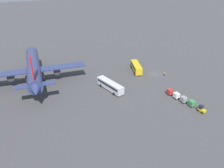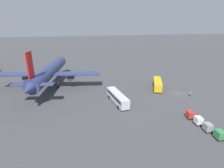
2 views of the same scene
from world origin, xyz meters
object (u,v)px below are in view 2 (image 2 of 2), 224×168
object	(u,v)px
worker_person	(190,94)
cargo_cart_white	(198,120)
cargo_cart_green	(220,134)
cargo_cart_grey	(208,127)
airplane	(49,72)
shuttle_bus_far	(117,97)
cargo_cart_red	(190,114)
shuttle_bus_near	(157,84)

from	to	relation	value
worker_person	cargo_cart_white	world-z (taller)	cargo_cart_white
cargo_cart_green	cargo_cart_grey	world-z (taller)	same
airplane	worker_person	world-z (taller)	airplane
worker_person	cargo_cart_green	distance (m)	23.57
shuttle_bus_far	cargo_cart_grey	distance (m)	25.80
airplane	cargo_cart_white	world-z (taller)	airplane
cargo_cart_white	cargo_cart_red	size ratio (longest dim) A/B	1.00
worker_person	shuttle_bus_far	bearing A→B (deg)	87.33
shuttle_bus_near	cargo_cart_white	world-z (taller)	shuttle_bus_near
airplane	cargo_cart_white	distance (m)	53.43
airplane	shuttle_bus_near	world-z (taller)	airplane
cargo_cart_green	cargo_cart_red	bearing A→B (deg)	3.54
cargo_cart_grey	cargo_cart_green	bearing A→B (deg)	-172.81
shuttle_bus_far	cargo_cart_green	distance (m)	28.44
airplane	shuttle_bus_far	xyz separation A→B (m)	(-20.31, -21.79, -4.23)
airplane	cargo_cart_red	bearing A→B (deg)	-120.83
shuttle_bus_far	cargo_cart_red	size ratio (longest dim) A/B	5.90
worker_person	cargo_cart_grey	size ratio (longest dim) A/B	0.79
shuttle_bus_far	cargo_cart_red	world-z (taller)	shuttle_bus_far
cargo_cart_white	shuttle_bus_far	bearing A→B (deg)	43.66
cargo_cart_green	cargo_cart_white	xyz separation A→B (m)	(6.07, 0.51, 0.00)
shuttle_bus_far	cargo_cart_grey	bearing A→B (deg)	-147.84
shuttle_bus_near	worker_person	xyz separation A→B (m)	(-9.92, -7.23, -1.11)
airplane	cargo_cart_green	world-z (taller)	airplane
airplane	cargo_cart_white	size ratio (longest dim) A/B	20.61
airplane	cargo_cart_red	size ratio (longest dim) A/B	20.61
worker_person	airplane	bearing A→B (deg)	65.57
shuttle_bus_far	cargo_cart_green	xyz separation A→B (m)	(-23.02, -16.68, -0.74)
worker_person	cargo_cart_grey	world-z (taller)	cargo_cart_grey
shuttle_bus_near	shuttle_bus_far	xyz separation A→B (m)	(-8.73, 18.32, -0.04)
cargo_cart_grey	cargo_cart_white	bearing A→B (deg)	2.34
shuttle_bus_near	worker_person	distance (m)	12.33
cargo_cart_grey	cargo_cart_red	distance (m)	6.07
airplane	shuttle_bus_far	distance (m)	30.08
shuttle_bus_near	cargo_cart_white	distance (m)	25.78
cargo_cart_grey	cargo_cart_white	distance (m)	3.04
airplane	cargo_cart_grey	size ratio (longest dim) A/B	20.61
worker_person	cargo_cart_green	bearing A→B (deg)	157.88
airplane	shuttle_bus_far	bearing A→B (deg)	-121.75
airplane	cargo_cart_red	distance (m)	51.31
airplane	cargo_cart_grey	bearing A→B (deg)	-125.37
cargo_cart_white	cargo_cart_green	bearing A→B (deg)	-175.23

